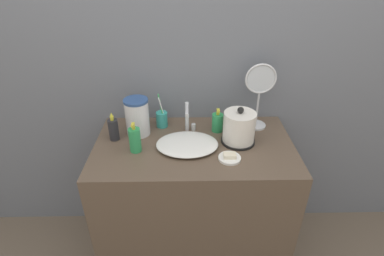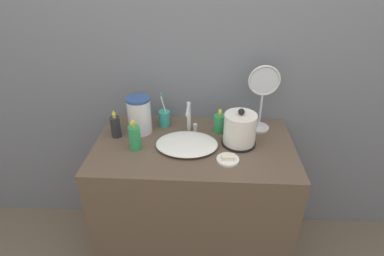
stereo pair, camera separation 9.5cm
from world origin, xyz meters
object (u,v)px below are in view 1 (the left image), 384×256
at_px(electric_kettle, 239,129).
at_px(lotion_bottle, 135,140).
at_px(toothbrush_cup, 162,119).
at_px(vanity_mirror, 259,92).
at_px(shampoo_bottle, 217,122).
at_px(mouthwash_bottle, 114,129).
at_px(faucet, 188,116).
at_px(water_pitcher, 137,117).

distance_m(electric_kettle, lotion_bottle, 0.55).
bearing_deg(lotion_bottle, toothbrush_cup, 64.68).
bearing_deg(vanity_mirror, lotion_bottle, -159.89).
relative_size(shampoo_bottle, mouthwash_bottle, 0.87).
relative_size(faucet, lotion_bottle, 1.06).
bearing_deg(vanity_mirror, toothbrush_cup, 179.43).
height_order(toothbrush_cup, water_pitcher, toothbrush_cup).
bearing_deg(lotion_bottle, water_pitcher, 92.78).
height_order(mouthwash_bottle, water_pitcher, water_pitcher).
bearing_deg(vanity_mirror, mouthwash_bottle, -170.68).
height_order(lotion_bottle, water_pitcher, water_pitcher).
bearing_deg(electric_kettle, water_pitcher, 169.92).
distance_m(faucet, shampoo_bottle, 0.17).
height_order(shampoo_bottle, mouthwash_bottle, mouthwash_bottle).
distance_m(shampoo_bottle, water_pitcher, 0.45).
xyz_separation_m(lotion_bottle, vanity_mirror, (0.67, 0.25, 0.15)).
distance_m(mouthwash_bottle, water_pitcher, 0.14).
bearing_deg(electric_kettle, shampoo_bottle, 131.01).
xyz_separation_m(electric_kettle, toothbrush_cup, (-0.42, 0.18, -0.03)).
xyz_separation_m(mouthwash_bottle, vanity_mirror, (0.80, 0.13, 0.15)).
bearing_deg(faucet, toothbrush_cup, 156.28).
xyz_separation_m(faucet, toothbrush_cup, (-0.15, 0.07, -0.05)).
height_order(lotion_bottle, mouthwash_bottle, lotion_bottle).
height_order(toothbrush_cup, shampoo_bottle, toothbrush_cup).
relative_size(mouthwash_bottle, vanity_mirror, 0.43).
bearing_deg(electric_kettle, vanity_mirror, 52.81).
distance_m(faucet, lotion_bottle, 0.33).
bearing_deg(mouthwash_bottle, electric_kettle, -3.26).
bearing_deg(shampoo_bottle, electric_kettle, -48.99).
bearing_deg(lotion_bottle, mouthwash_bottle, 139.33).
height_order(faucet, vanity_mirror, vanity_mirror).
height_order(faucet, toothbrush_cup, toothbrush_cup).
xyz_separation_m(faucet, electric_kettle, (0.27, -0.11, -0.02)).
height_order(lotion_bottle, shampoo_bottle, lotion_bottle).
height_order(electric_kettle, mouthwash_bottle, electric_kettle).
relative_size(vanity_mirror, water_pitcher, 1.81).
distance_m(electric_kettle, water_pitcher, 0.56).
relative_size(shampoo_bottle, vanity_mirror, 0.37).
height_order(mouthwash_bottle, vanity_mirror, vanity_mirror).
height_order(faucet, water_pitcher, water_pitcher).
relative_size(toothbrush_cup, vanity_mirror, 0.56).
distance_m(faucet, mouthwash_bottle, 0.41).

